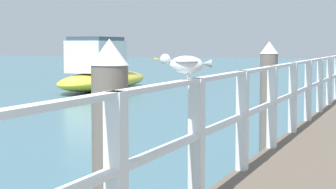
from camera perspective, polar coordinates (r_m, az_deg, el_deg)
name	(u,v)px	position (r m, az deg, el deg)	size (l,w,h in m)	color
pier_railing	(293,90)	(9.67, 11.97, 0.44)	(0.12, 18.64, 1.13)	white
dock_piling_near	(110,168)	(4.58, -5.58, -7.08)	(0.29, 0.29, 1.99)	#6B6056
dock_piling_far	(268,102)	(9.70, 9.67, -0.76)	(0.29, 0.29, 1.99)	#6B6056
seagull_foreground	(185,64)	(4.91, 1.68, 3.00)	(0.46, 0.25, 0.21)	white
boat_1	(102,73)	(24.85, -6.41, 2.11)	(2.75, 7.02, 2.23)	gold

